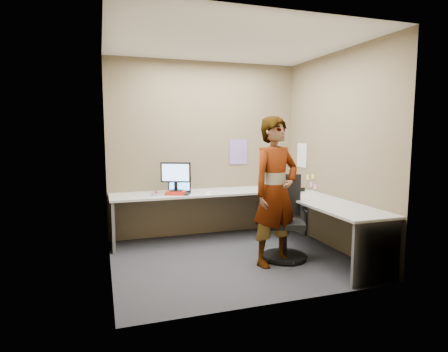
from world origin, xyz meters
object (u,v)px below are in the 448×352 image
object	(u,v)px
monitor	(176,174)
person	(275,191)
desk	(253,206)
office_chair	(284,225)

from	to	relation	value
monitor	person	xyz separation A→B (m)	(0.99, -1.20, -0.12)
desk	monitor	xyz separation A→B (m)	(-0.99, 0.49, 0.44)
desk	monitor	bearing A→B (deg)	153.51
person	office_chair	bearing A→B (deg)	21.12
office_chair	person	distance (m)	0.55
person	monitor	bearing A→B (deg)	113.54
office_chair	person	size ratio (longest dim) A/B	0.58
monitor	office_chair	size ratio (longest dim) A/B	0.39
desk	monitor	distance (m)	1.19
monitor	person	bearing A→B (deg)	-28.76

